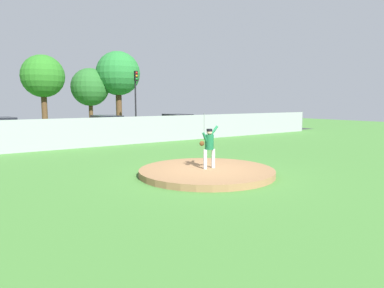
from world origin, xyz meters
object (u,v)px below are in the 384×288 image
(parked_car_red, at_px, (177,124))
(traffic_light_far, at_px, (136,91))
(traffic_cone_orange, at_px, (156,131))
(parked_car_teal, at_px, (107,127))
(pitcher_youth, at_px, (209,144))
(baseball, at_px, (214,162))

(parked_car_red, relative_size, traffic_light_far, 0.84)
(traffic_cone_orange, xyz_separation_m, traffic_light_far, (0.39, 4.25, 3.40))
(parked_car_teal, height_order, traffic_cone_orange, parked_car_teal)
(pitcher_youth, relative_size, parked_car_red, 0.34)
(baseball, distance_m, traffic_light_far, 19.29)
(pitcher_youth, distance_m, baseball, 1.40)
(pitcher_youth, relative_size, parked_car_teal, 0.33)
(parked_car_red, bearing_deg, traffic_light_far, 108.60)
(pitcher_youth, distance_m, traffic_light_far, 20.11)
(pitcher_youth, height_order, traffic_light_far, traffic_light_far)
(traffic_light_far, bearing_deg, traffic_cone_orange, -95.20)
(parked_car_teal, relative_size, traffic_cone_orange, 8.60)
(parked_car_teal, bearing_deg, parked_car_red, -2.29)
(parked_car_teal, bearing_deg, baseball, -94.25)
(pitcher_youth, bearing_deg, traffic_cone_orange, 67.80)
(pitcher_youth, distance_m, traffic_cone_orange, 15.85)
(parked_car_red, bearing_deg, traffic_cone_orange, 170.85)
(pitcher_youth, xyz_separation_m, parked_car_teal, (1.85, 14.59, -0.31))
(pitcher_youth, bearing_deg, traffic_light_far, 71.38)
(baseball, bearing_deg, pitcher_youth, -137.96)
(traffic_light_far, bearing_deg, baseball, -106.98)
(pitcher_youth, height_order, baseball, pitcher_youth)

